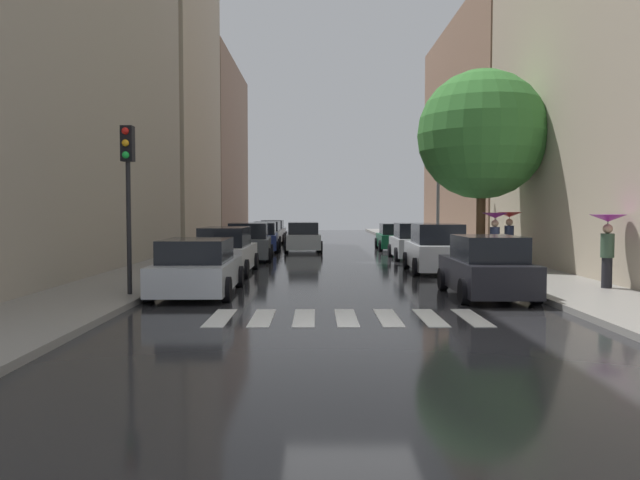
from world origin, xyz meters
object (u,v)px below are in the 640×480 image
object	(u,v)px
parked_car_right_nearest	(486,268)
car_midroad	(303,238)
parked_car_right_second	(436,250)
parked_car_left_fourth	(261,238)
parked_car_left_sixth	(273,231)
pedestrian_foreground	(608,235)
lamp_post_right	(438,171)
parked_car_left_fifth	(268,234)
street_tree_right	(482,135)
parked_car_left_nearest	(198,268)
parked_car_right_fourth	(396,238)
parked_car_left_second	(226,252)
parked_car_left_third	(249,243)
pedestrian_by_kerb	(509,227)
parked_car_right_third	(414,242)
pedestrian_far_side	(495,229)
traffic_light_left_corner	(128,172)

from	to	relation	value
parked_car_right_nearest	car_midroad	bearing A→B (deg)	16.68
car_midroad	parked_car_right_second	bearing A→B (deg)	-158.31
parked_car_left_fourth	parked_car_left_sixth	size ratio (longest dim) A/B	1.10
parked_car_left_fourth	car_midroad	distance (m)	2.34
parked_car_left_fourth	pedestrian_foreground	xyz separation A→B (m)	(11.15, -17.38, 0.86)
parked_car_right_second	lamp_post_right	bearing A→B (deg)	-10.07
parked_car_left_fifth	parked_car_right_second	xyz separation A→B (m)	(7.71, -18.05, 0.10)
parked_car_left_fourth	street_tree_right	distance (m)	14.45
lamp_post_right	parked_car_left_sixth	bearing A→B (deg)	121.57
parked_car_left_sixth	parked_car_left_nearest	bearing A→B (deg)	-179.09
parked_car_right_fourth	car_midroad	distance (m)	5.39
parked_car_right_nearest	parked_car_right_second	distance (m)	6.58
parked_car_left_fifth	lamp_post_right	distance (m)	13.89
parked_car_left_second	pedestrian_foreground	world-z (taller)	pedestrian_foreground
parked_car_right_second	parked_car_left_fourth	bearing A→B (deg)	34.72
parked_car_left_fifth	parked_car_right_fourth	distance (m)	9.52
parked_car_left_third	lamp_post_right	distance (m)	10.37
parked_car_right_fourth	parked_car_left_fourth	bearing A→B (deg)	99.54
parked_car_left_nearest	pedestrian_by_kerb	bearing A→B (deg)	-56.92
parked_car_right_nearest	street_tree_right	world-z (taller)	street_tree_right
parked_car_right_nearest	parked_car_left_fifth	bearing A→B (deg)	18.14
parked_car_right_third	lamp_post_right	bearing A→B (deg)	-31.49
parked_car_right_nearest	parked_car_right_fourth	world-z (taller)	parked_car_right_nearest
pedestrian_far_side	parked_car_right_nearest	bearing A→B (deg)	109.79
pedestrian_foreground	traffic_light_left_corner	bearing A→B (deg)	136.00
parked_car_left_nearest	parked_car_left_second	xyz separation A→B (m)	(-0.03, 5.51, 0.07)
parked_car_right_fourth	lamp_post_right	distance (m)	5.69
parked_car_left_fifth	parked_car_right_second	size ratio (longest dim) A/B	1.04
traffic_light_left_corner	pedestrian_by_kerb	bearing A→B (deg)	33.93
parked_car_left_nearest	parked_car_right_third	bearing A→B (deg)	-34.07
parked_car_right_nearest	pedestrian_by_kerb	world-z (taller)	pedestrian_by_kerb
parked_car_left_nearest	pedestrian_far_side	world-z (taller)	pedestrian_far_side
parked_car_left_second	parked_car_left_third	world-z (taller)	parked_car_left_third
pedestrian_far_side	lamp_post_right	distance (m)	9.06
parked_car_left_fifth	parked_car_right_second	bearing A→B (deg)	-155.94
parked_car_left_nearest	parked_car_right_second	distance (m)	9.81
lamp_post_right	parked_car_left_nearest	bearing A→B (deg)	-122.95
parked_car_right_second	car_midroad	world-z (taller)	parked_car_right_second
parked_car_right_third	lamp_post_right	distance (m)	4.67
parked_car_right_fourth	pedestrian_foreground	size ratio (longest dim) A/B	2.09
parked_car_left_fifth	car_midroad	size ratio (longest dim) A/B	0.99
parked_car_left_nearest	lamp_post_right	size ratio (longest dim) A/B	0.63
pedestrian_by_kerb	parked_car_left_second	bearing A→B (deg)	16.66
parked_car_left_second	parked_car_right_nearest	xyz separation A→B (m)	(7.81, -6.04, -0.03)
street_tree_right	lamp_post_right	size ratio (longest dim) A/B	1.06
parked_car_left_fifth	parked_car_right_nearest	bearing A→B (deg)	-161.56
parked_car_right_fourth	pedestrian_by_kerb	distance (m)	11.80
parked_car_left_nearest	car_midroad	bearing A→B (deg)	-8.84
parked_car_left_fourth	street_tree_right	xyz separation A→B (m)	(9.66, -9.74, 4.54)
parked_car_left_second	street_tree_right	bearing A→B (deg)	-76.46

